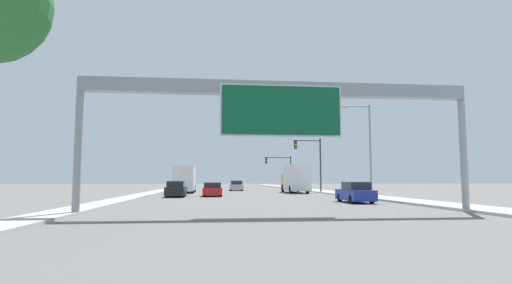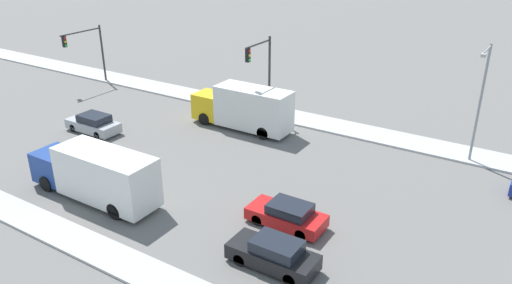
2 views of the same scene
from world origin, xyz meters
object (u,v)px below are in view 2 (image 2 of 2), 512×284
(truck_box_primary, at_px, (97,174))
(truck_box_secondary, at_px, (245,108))
(traffic_light_near_intersection, at_px, (263,68))
(street_lamp_right, at_px, (481,95))
(car_far_left, at_px, (93,124))
(car_mid_left, at_px, (274,254))
(car_near_left, at_px, (287,215))
(traffic_light_mid_block, at_px, (89,46))

(truck_box_primary, height_order, truck_box_secondary, truck_box_secondary)
(truck_box_primary, distance_m, traffic_light_near_intersection, 16.55)
(traffic_light_near_intersection, height_order, street_lamp_right, street_lamp_right)
(car_far_left, xyz_separation_m, street_lamp_right, (9.99, -26.33, 4.25))
(car_far_left, bearing_deg, truck_box_primary, -129.57)
(street_lamp_right, bearing_deg, traffic_light_near_intersection, 92.74)
(car_far_left, xyz_separation_m, traffic_light_near_intersection, (9.21, -10.08, 3.88))
(car_mid_left, relative_size, traffic_light_near_intersection, 0.64)
(car_near_left, height_order, traffic_light_mid_block, traffic_light_mid_block)
(truck_box_secondary, height_order, traffic_light_near_intersection, traffic_light_near_intersection)
(traffic_light_mid_block, bearing_deg, car_mid_left, -117.11)
(car_mid_left, distance_m, traffic_light_mid_block, 34.50)
(car_mid_left, distance_m, street_lamp_right, 18.41)
(traffic_light_near_intersection, distance_m, street_lamp_right, 16.28)
(traffic_light_mid_block, distance_m, street_lamp_right, 36.29)
(car_near_left, distance_m, truck_box_primary, 11.57)
(car_far_left, bearing_deg, street_lamp_right, -69.22)
(traffic_light_mid_block, bearing_deg, street_lamp_right, -87.88)
(traffic_light_near_intersection, bearing_deg, truck_box_secondary, 171.75)
(car_far_left, xyz_separation_m, car_near_left, (-3.50, -19.45, -0.05))
(car_far_left, relative_size, street_lamp_right, 0.54)
(truck_box_secondary, xyz_separation_m, traffic_light_mid_block, (1.65, 19.68, 2.23))
(street_lamp_right, bearing_deg, truck_box_secondary, 100.22)
(truck_box_secondary, height_order, street_lamp_right, street_lamp_right)
(truck_box_secondary, relative_size, street_lamp_right, 1.02)
(car_mid_left, bearing_deg, traffic_light_mid_block, 62.89)
(truck_box_primary, bearing_deg, traffic_light_near_intersection, -5.67)
(truck_box_primary, relative_size, street_lamp_right, 1.08)
(car_mid_left, relative_size, traffic_light_mid_block, 0.76)
(car_near_left, xyz_separation_m, traffic_light_mid_block, (12.15, 29.37, 3.35))
(car_mid_left, relative_size, street_lamp_right, 0.54)
(car_mid_left, height_order, street_lamp_right, street_lamp_right)
(car_far_left, height_order, traffic_light_near_intersection, traffic_light_near_intersection)
(car_far_left, distance_m, street_lamp_right, 28.48)
(truck_box_secondary, distance_m, traffic_light_mid_block, 19.87)
(car_far_left, relative_size, car_near_left, 1.04)
(truck_box_secondary, bearing_deg, traffic_light_near_intersection, -8.25)
(traffic_light_near_intersection, xyz_separation_m, traffic_light_mid_block, (-0.56, 20.00, -0.58))
(car_far_left, xyz_separation_m, truck_box_primary, (-7.00, -8.47, 0.95))
(car_mid_left, bearing_deg, car_far_left, 71.28)
(car_mid_left, bearing_deg, car_near_left, 18.90)
(traffic_light_near_intersection, xyz_separation_m, street_lamp_right, (0.78, -16.25, 0.37))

